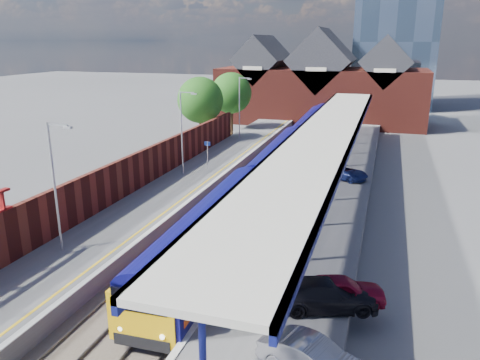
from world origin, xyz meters
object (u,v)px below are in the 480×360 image
(lamp_post_d, at_px, (241,104))
(parked_car_blue, at_px, (343,172))
(lamp_post_c, at_px, (183,128))
(parked_car_dark, at_px, (326,294))
(parked_car_red, at_px, (340,290))
(train, at_px, (300,141))
(platform_sign, at_px, (208,150))
(lamp_post_b, at_px, (56,180))
(parked_car_silver, at_px, (313,358))

(lamp_post_d, xyz_separation_m, parked_car_blue, (13.09, -13.47, -3.43))
(lamp_post_c, distance_m, parked_car_dark, 22.87)
(lamp_post_c, xyz_separation_m, parked_car_red, (14.86, -17.01, -3.33))
(train, relative_size, platform_sign, 26.38)
(train, relative_size, lamp_post_b, 9.42)
(lamp_post_b, relative_size, platform_sign, 2.80)
(platform_sign, bearing_deg, lamp_post_c, -124.26)
(platform_sign, bearing_deg, parked_car_red, -54.62)
(platform_sign, bearing_deg, lamp_post_b, -94.33)
(platform_sign, distance_m, parked_car_red, 23.34)
(train, distance_m, parked_car_red, 29.01)
(parked_car_silver, bearing_deg, platform_sign, 47.43)
(train, xyz_separation_m, platform_sign, (-6.49, -9.13, 0.57))
(lamp_post_d, bearing_deg, lamp_post_c, -90.00)
(train, bearing_deg, parked_car_blue, -58.68)
(lamp_post_b, distance_m, parked_car_silver, 15.91)
(parked_car_silver, height_order, parked_car_dark, parked_car_dark)
(platform_sign, height_order, parked_car_dark, platform_sign)
(lamp_post_d, xyz_separation_m, parked_car_silver, (14.44, -37.77, -3.37))
(lamp_post_b, distance_m, parked_car_blue, 22.94)
(train, relative_size, parked_car_dark, 14.67)
(lamp_post_d, relative_size, platform_sign, 2.80)
(lamp_post_b, relative_size, parked_car_red, 1.81)
(lamp_post_c, relative_size, parked_car_red, 1.81)
(lamp_post_b, height_order, parked_car_dark, lamp_post_b)
(parked_car_red, bearing_deg, lamp_post_c, 22.46)
(lamp_post_c, bearing_deg, parked_car_silver, -56.44)
(lamp_post_b, relative_size, lamp_post_d, 1.00)
(parked_car_red, distance_m, parked_car_blue, 19.62)
(lamp_post_d, relative_size, parked_car_blue, 1.71)
(lamp_post_c, height_order, parked_car_dark, lamp_post_c)
(parked_car_silver, bearing_deg, lamp_post_b, 86.83)
(lamp_post_d, xyz_separation_m, parked_car_dark, (14.31, -33.52, -3.34))
(parked_car_blue, bearing_deg, train, 54.82)
(platform_sign, xyz_separation_m, parked_car_red, (13.50, -19.01, -1.03))
(platform_sign, xyz_separation_m, parked_car_dark, (12.95, -19.52, -1.04))
(platform_sign, xyz_separation_m, parked_car_blue, (11.73, 0.53, -1.12))
(lamp_post_b, bearing_deg, parked_car_dark, -6.07)
(train, relative_size, lamp_post_d, 9.42)
(lamp_post_b, height_order, platform_sign, lamp_post_b)
(lamp_post_b, bearing_deg, train, 73.85)
(lamp_post_d, bearing_deg, parked_car_dark, -66.88)
(train, height_order, parked_car_blue, train)
(parked_car_red, bearing_deg, lamp_post_b, 67.42)
(train, distance_m, lamp_post_d, 9.68)
(lamp_post_b, bearing_deg, lamp_post_c, 90.00)
(platform_sign, bearing_deg, train, 54.59)
(lamp_post_c, bearing_deg, platform_sign, 55.74)
(lamp_post_c, height_order, lamp_post_d, same)
(lamp_post_b, xyz_separation_m, lamp_post_d, (0.00, 32.00, 0.00))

